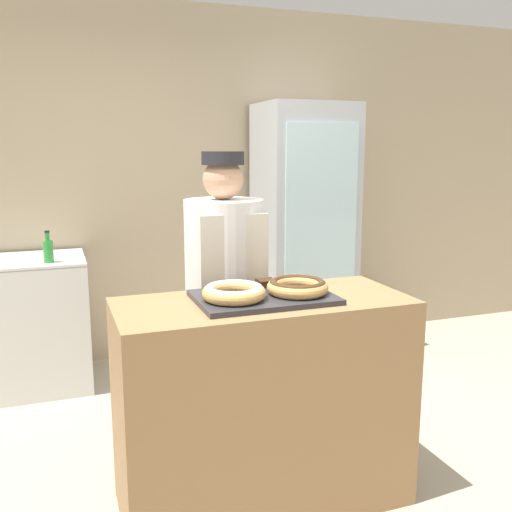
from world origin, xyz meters
The scene contains 12 objects.
ground_plane centered at (0.00, 0.00, 0.00)m, with size 14.00×14.00×0.00m, color #A89E89.
wall_back centered at (0.00, 2.13, 1.35)m, with size 8.00×0.06×2.70m.
display_counter centered at (0.00, 0.00, 0.49)m, with size 1.31×0.56×0.97m.
serving_tray centered at (0.00, 0.00, 0.98)m, with size 0.60×0.41×0.02m.
donut_light_glaze centered at (-0.15, -0.03, 1.03)m, with size 0.27×0.27×0.06m.
donut_chocolate_glaze centered at (0.15, -0.03, 1.03)m, with size 0.27×0.27×0.06m.
brownie_back_left centered at (-0.07, 0.15, 1.01)m, with size 0.08×0.08×0.03m.
brownie_back_right centered at (0.07, 0.15, 1.01)m, with size 0.08×0.08×0.03m.
baker_person centered at (-0.01, 0.58, 0.84)m, with size 0.42×0.42×1.62m.
beverage_fridge centered at (1.00, 1.76, 0.98)m, with size 0.70×0.61×1.97m.
chest_freezer centered at (-1.12, 1.76, 0.46)m, with size 0.91×0.62×0.90m.
bottle_green centered at (-0.89, 1.58, 0.98)m, with size 0.06×0.06×0.21m.
Camera 1 is at (-0.86, -2.28, 1.63)m, focal length 40.00 mm.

